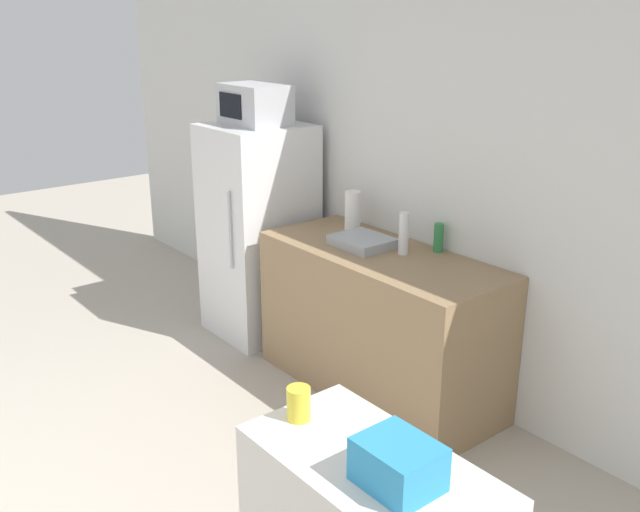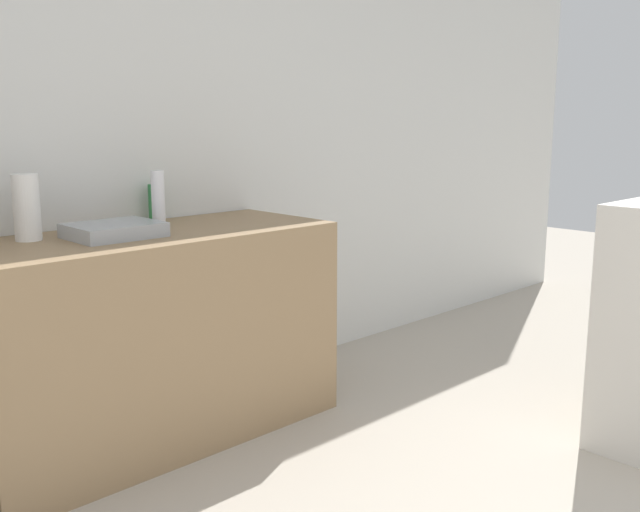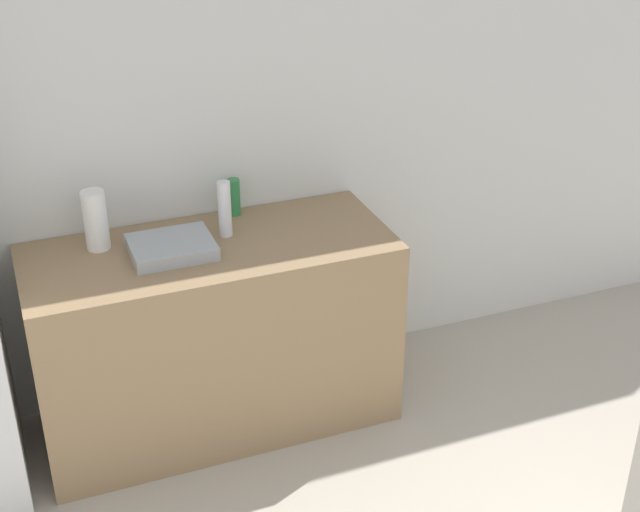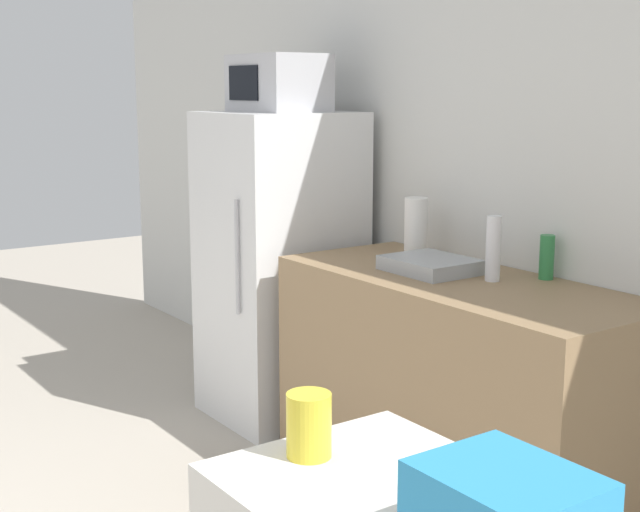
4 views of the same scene
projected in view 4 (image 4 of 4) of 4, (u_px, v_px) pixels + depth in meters
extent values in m
cube|color=silver|center=(549.00, 185.00, 3.61)|extent=(8.00, 0.06, 2.60)
cube|color=silver|center=(280.00, 267.00, 4.55)|extent=(0.66, 0.68, 1.57)
cylinder|color=#B7B7BC|center=(237.00, 257.00, 4.18)|extent=(0.02, 0.02, 0.55)
cube|color=#BCBCC1|center=(278.00, 83.00, 4.38)|extent=(0.49, 0.33, 0.28)
cube|color=black|center=(243.00, 83.00, 4.32)|extent=(0.27, 0.01, 0.17)
cube|color=#937551|center=(456.00, 390.00, 3.65)|extent=(1.63, 0.68, 0.94)
cube|color=#9EA3A8|center=(430.00, 265.00, 3.68)|extent=(0.36, 0.29, 0.06)
cylinder|color=silver|center=(493.00, 249.00, 3.50)|extent=(0.06, 0.06, 0.26)
cylinder|color=#2D7F42|center=(547.00, 257.00, 3.54)|extent=(0.06, 0.06, 0.18)
cylinder|color=yellow|center=(309.00, 425.00, 1.51)|extent=(0.08, 0.08, 0.11)
cylinder|color=white|center=(416.00, 227.00, 3.99)|extent=(0.10, 0.10, 0.27)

